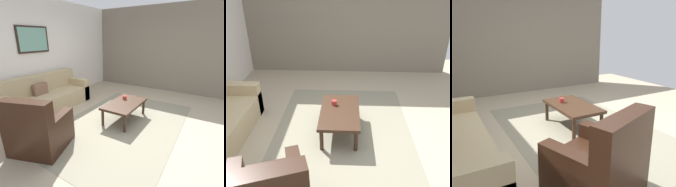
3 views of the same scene
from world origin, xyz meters
TOP-DOWN VIEW (x-y plane):
  - ground_plane at (0.00, 0.00)m, footprint 8.00×8.00m
  - rear_partition at (0.00, 2.60)m, footprint 6.00×0.12m
  - stone_feature_panel at (3.00, 0.00)m, footprint 0.12×5.20m
  - area_rug at (0.00, 0.00)m, footprint 3.52×2.31m
  - couch_main at (-0.29, 2.11)m, footprint 2.25×0.88m
  - armchair_leather at (-1.50, 0.74)m, footprint 1.02×1.02m
  - coffee_table at (0.20, 0.05)m, footprint 1.10×0.64m
  - cup at (0.40, 0.16)m, footprint 0.09×0.09m
  - framed_artwork at (-0.16, 2.51)m, footprint 0.86×0.04m

SIDE VIEW (x-z plane):
  - ground_plane at x=0.00m, z-range 0.00..0.00m
  - area_rug at x=0.00m, z-range 0.00..0.01m
  - couch_main at x=-0.29m, z-range -0.14..0.74m
  - armchair_leather at x=-1.50m, z-range -0.17..0.78m
  - coffee_table at x=0.20m, z-range 0.15..0.56m
  - cup at x=0.40m, z-range 0.41..0.49m
  - rear_partition at x=0.00m, z-range 0.00..2.80m
  - stone_feature_panel at x=3.00m, z-range 0.00..2.80m
  - framed_artwork at x=-0.16m, z-range 1.42..2.06m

